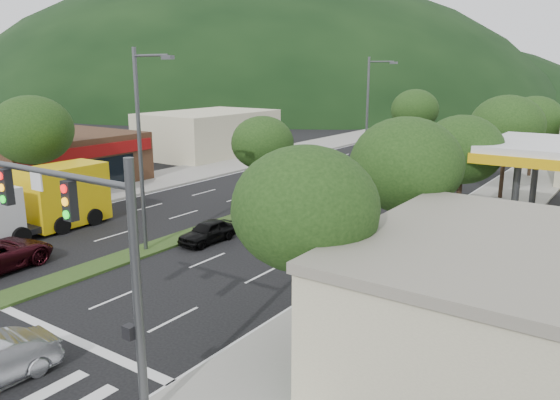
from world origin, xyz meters
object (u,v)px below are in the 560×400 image
Objects in this scene: tree_l_a at (32,130)px; streetlight_near at (142,142)px; tree_med_far at (415,110)px; motorhome at (406,168)px; tree_r_c at (462,150)px; car_queue_d at (416,193)px; tree_r_e at (535,120)px; traffic_signal at (92,243)px; car_queue_b at (334,224)px; box_truck at (51,200)px; tree_med_near at (262,143)px; tree_r_d at (507,126)px; tree_r_a at (305,209)px; car_queue_c at (317,197)px; tree_r_b at (406,165)px; car_queue_a at (208,232)px; streetlight_mid at (369,110)px.

tree_l_a is 0.72× the size of streetlight_near.
tree_med_far is 0.77× the size of motorhome.
tree_r_c is 1.38× the size of car_queue_d.
car_queue_d is at bearing -108.20° from tree_r_e.
traffic_signal is 1.66× the size of car_queue_b.
tree_r_e is at bearing -122.43° from box_truck.
car_queue_d reaches higher than car_queue_b.
tree_med_near is 12.21m from motorhome.
tree_r_e is at bearing 85.91° from traffic_signal.
tree_r_d is 1.19× the size of tree_med_near.
tree_r_a is at bearing -73.30° from tree_med_far.
tree_r_e is 25.06m from tree_med_near.
streetlight_near is (-11.79, 4.00, 0.76)m from tree_r_a.
car_queue_d is (5.00, 5.00, 0.02)m from car_queue_c.
tree_r_b is 0.77× the size of motorhome.
tree_med_far reaches higher than tree_r_a.
car_queue_a is 9.63m from box_truck.
box_truck reaches higher than car_queue_b.
traffic_signal reaches higher than car_queue_b.
tree_r_d is at bearing 45.00° from tree_med_near.
motorhome reaches higher than car_queue_a.
box_truck reaches higher than car_queue_a.
car_queue_a is 16.05m from car_queue_d.
car_queue_a is at bearing -139.12° from car_queue_b.
car_queue_a is at bearing -87.18° from tree_med_far.
car_queue_c is 0.43× the size of motorhome.
box_truck is (-19.36, -4.37, -3.33)m from tree_r_b.
tree_r_c is at bearing -47.78° from streetlight_mid.
traffic_signal is at bearing -82.15° from car_queue_d.
box_truck is (-19.36, -32.37, -3.19)m from tree_r_e.
tree_l_a is 1.72× the size of car_queue_b.
traffic_signal is 27.75m from car_queue_d.
tree_med_far is 1.48× the size of car_queue_d.
car_queue_b is (-5.49, -24.13, -4.28)m from tree_r_e.
tree_r_c is 1.68× the size of car_queue_c.
streetlight_near reaches higher than traffic_signal.
tree_med_far reaches higher than tree_r_e.
tree_r_b is 1.07× the size of tree_r_c.
tree_r_b is 1.00× the size of tree_med_far.
tree_l_a reaches higher than tree_med_far.
traffic_signal is 0.95× the size of box_truck.
tree_r_c is 0.89× the size of tree_l_a.
traffic_signal is 0.70× the size of streetlight_mid.
tree_r_d is 14.04m from car_queue_c.
tree_r_d reaches higher than tree_r_e.
streetlight_near is at bearing -161.27° from tree_r_b.
tree_r_c is 8.02m from car_queue_b.
tree_l_a is 18.96m from car_queue_c.
tree_r_c is 0.65× the size of streetlight_mid.
car_queue_d is (7.36, -18.13, -4.35)m from tree_med_far.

